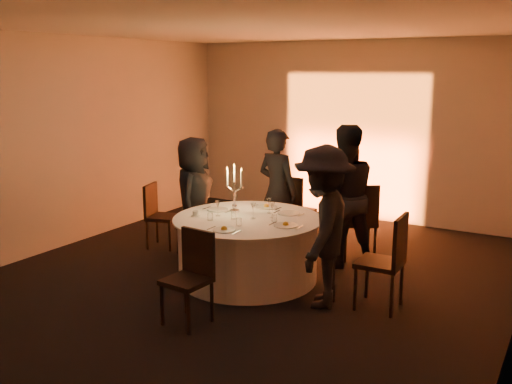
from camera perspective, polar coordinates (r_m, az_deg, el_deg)
The scene contains 31 objects.
floor at distance 7.09m, azimuth -0.82°, elevation -8.62°, with size 7.00×7.00×0.00m, color black.
ceiling at distance 6.65m, azimuth -0.90°, elevation 16.33°, with size 7.00×7.00×0.00m, color silver.
wall_back at distance 9.85m, azimuth 9.76°, elevation 6.07°, with size 7.00×7.00×0.00m, color beige.
wall_left at distance 8.64m, azimuth -18.24°, elevation 4.80°, with size 7.00×7.00×0.00m, color beige.
uplighter_fixture at distance 9.83m, azimuth 8.84°, elevation -2.51°, with size 0.25×0.12×0.10m, color black.
banquet_table at distance 6.97m, azimuth -0.83°, elevation -5.66°, with size 1.80×1.80×0.77m.
chair_left at distance 8.30m, azimuth -9.80°, elevation -1.97°, with size 0.50×0.50×0.92m.
chair_back_left at distance 8.22m, azimuth 3.70°, elevation -1.43°, with size 0.49×0.49×1.04m.
chair_back_right at distance 7.71m, azimuth 10.30°, elevation -2.47°, with size 0.63×0.63×1.05m.
chair_right at distance 6.19m, azimuth 13.08°, elevation -6.29°, with size 0.47×0.47×1.04m.
chair_front at distance 5.82m, azimuth -6.47°, elevation -7.90°, with size 0.45×0.45×0.94m.
guest_left at distance 7.76m, azimuth -6.23°, elevation -0.54°, with size 0.80×0.52×1.64m, color black.
guest_back_left at distance 7.95m, azimuth 2.17°, elevation 0.15°, with size 0.63×0.41×1.73m, color black.
guest_back_right at distance 7.41m, azimuth 8.74°, elevation -0.41°, with size 0.90×0.70×1.84m, color black.
guest_right at distance 6.12m, azimuth 6.75°, elevation -3.48°, with size 1.13×0.65×1.75m, color black.
plate_left at distance 7.24m, azimuth -3.85°, elevation -1.76°, with size 0.36×0.27×0.01m.
plate_back_left at distance 7.35m, azimuth 1.05°, elevation -1.45°, with size 0.36×0.28×0.08m.
plate_back_right at distance 7.05m, azimuth 3.30°, elevation -2.13°, with size 0.35×0.28×0.01m.
plate_right at distance 6.50m, azimuth 2.99°, elevation -3.28°, with size 0.36×0.27×0.08m.
plate_front at distance 6.33m, azimuth -3.21°, elevation -3.71°, with size 0.35×0.25×0.08m.
coffee_cup at distance 6.96m, azimuth -6.06°, elevation -2.18°, with size 0.11×0.11×0.07m.
candelabra at distance 7.12m, azimuth -2.18°, elevation -0.29°, with size 0.26×0.12×0.61m.
wine_glass_a at distance 6.93m, azimuth -3.85°, elevation -1.30°, with size 0.07×0.07×0.19m.
wine_glass_b at distance 6.83m, azimuth 1.63°, elevation -1.47°, with size 0.07×0.07×0.19m.
wine_glass_c at distance 6.79m, azimuth -0.29°, elevation -1.55°, with size 0.07×0.07×0.19m.
wine_glass_d at distance 7.03m, azimuth 1.33°, elevation -1.06°, with size 0.07×0.07×0.19m.
wine_glass_e at distance 7.20m, azimuth -2.12°, elevation -0.76°, with size 0.07×0.07×0.19m.
tumbler_a at distance 6.75m, azimuth -4.61°, elevation -2.47°, with size 0.07×0.07×0.09m, color white.
tumbler_b at distance 6.50m, azimuth -1.73°, elevation -3.02°, with size 0.07×0.07×0.09m, color white.
tumbler_c at distance 6.65m, azimuth 1.84°, elevation -2.67°, with size 0.07×0.07×0.09m, color white.
tumbler_d at distance 6.80m, azimuth -2.24°, elevation -2.35°, with size 0.07×0.07×0.09m, color white.
Camera 1 is at (3.42, -5.68, 2.52)m, focal length 40.00 mm.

